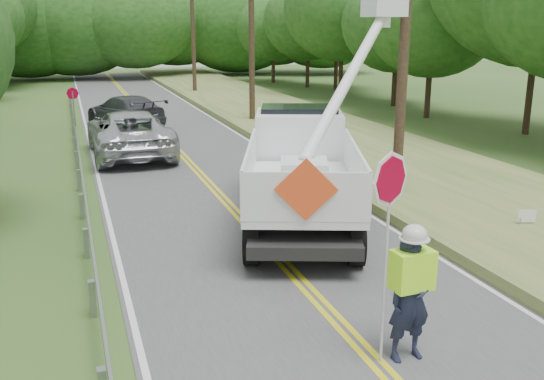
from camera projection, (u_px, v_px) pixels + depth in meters
name	position (u px, v px, depth m)	size (l,w,h in m)	color
road	(200.00, 174.00, 21.30)	(7.20, 96.00, 0.03)	#464649
guardrail	(80.00, 162.00, 20.73)	(0.18, 48.00, 0.77)	gray
utility_poles	(302.00, 21.00, 24.20)	(1.60, 43.30, 10.00)	black
tall_grass_verge	(378.00, 156.00, 23.46)	(7.00, 96.00, 0.30)	#4C6832
treeline_right	(436.00, 5.00, 33.51)	(11.49, 52.41, 12.34)	#332319
treeline_horizon	(123.00, 21.00, 58.85)	(55.59, 13.39, 10.72)	#1B4714
flagger	(410.00, 288.00, 9.20)	(1.22, 0.53, 3.36)	#191E33
bucket_truck	(306.00, 153.00, 16.71)	(5.90, 8.19, 7.48)	black
suv_silver	(129.00, 133.00, 24.05)	(3.03, 6.57, 1.82)	#B9BEC2
suv_darkgrey	(125.00, 111.00, 30.94)	(2.26, 5.55, 1.61)	#3D4147
stop_sign_permanent	(74.00, 107.00, 26.39)	(0.53, 0.06, 2.48)	gray
yard_sign	(527.00, 217.00, 15.00)	(0.44, 0.16, 0.66)	white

